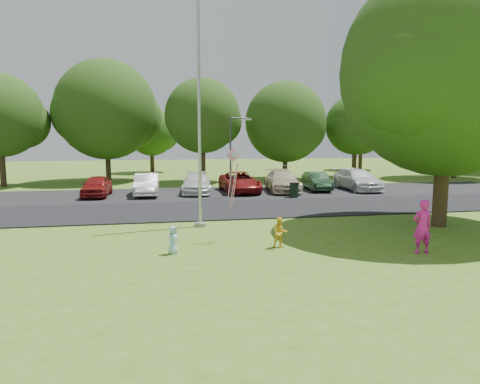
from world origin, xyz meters
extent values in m
plane|color=#456E1D|center=(0.00, 0.00, 0.00)|extent=(120.00, 120.00, 0.00)
cube|color=black|center=(0.00, 9.00, 0.03)|extent=(60.00, 6.00, 0.06)
cube|color=black|center=(0.00, 15.50, 0.03)|extent=(42.00, 7.00, 0.06)
cylinder|color=#B7BABF|center=(-3.50, 5.00, 5.00)|extent=(0.14, 0.14, 10.00)
cylinder|color=gray|center=(-3.50, 5.00, 0.08)|extent=(0.50, 0.50, 0.16)
cylinder|color=#3F3F44|center=(-0.85, 13.00, 2.58)|extent=(0.10, 0.10, 5.15)
cylinder|color=#3F3F44|center=(-0.26, 13.11, 5.03)|extent=(1.20, 0.29, 0.07)
cube|color=silver|center=(0.33, 13.22, 4.97)|extent=(0.41, 0.26, 0.12)
cylinder|color=black|center=(3.16, 12.49, 0.47)|extent=(0.58, 0.58, 0.93)
cylinder|color=black|center=(3.16, 12.49, 0.96)|extent=(0.62, 0.62, 0.05)
cylinder|color=#332316|center=(6.76, 3.13, 1.77)|extent=(0.62, 0.62, 3.53)
sphere|color=#1D3B10|center=(6.76, 3.13, 6.66)|extent=(8.93, 8.93, 8.93)
sphere|color=#1D3B10|center=(8.77, 4.02, 5.99)|extent=(5.81, 5.81, 5.81)
sphere|color=#1D3B10|center=(4.97, 2.01, 6.21)|extent=(5.36, 5.36, 5.36)
sphere|color=#1D3B10|center=(4.46, 2.13, 6.13)|extent=(4.65, 4.65, 4.65)
cylinder|color=#332316|center=(-17.21, 22.69, 1.63)|extent=(0.44, 0.44, 3.27)
sphere|color=#1D3B10|center=(-15.76, 23.33, 5.04)|extent=(4.18, 4.18, 4.18)
cylinder|color=#332316|center=(-9.60, 25.24, 1.60)|extent=(0.44, 0.44, 3.19)
sphere|color=#1D3B10|center=(-9.60, 25.24, 6.17)|extent=(8.50, 8.50, 8.50)
sphere|color=#1D3B10|center=(-7.68, 26.09, 5.53)|extent=(5.53, 5.53, 5.53)
sphere|color=#1D3B10|center=(-11.30, 24.17, 5.74)|extent=(5.10, 5.10, 5.10)
cylinder|color=#332316|center=(-1.58, 22.90, 1.71)|extent=(0.44, 0.44, 3.43)
sphere|color=#1D3B10|center=(-1.58, 22.90, 5.62)|extent=(6.27, 6.27, 6.27)
sphere|color=#1D3B10|center=(-0.17, 23.53, 5.15)|extent=(4.07, 4.07, 4.07)
sphere|color=#1D3B10|center=(-2.84, 22.12, 5.31)|extent=(3.76, 3.76, 3.76)
cylinder|color=#332316|center=(6.03, 24.17, 1.33)|extent=(0.44, 0.44, 2.66)
sphere|color=#1D3B10|center=(6.03, 24.17, 5.20)|extent=(7.27, 7.27, 7.27)
sphere|color=#1D3B10|center=(7.66, 24.89, 4.66)|extent=(4.72, 4.72, 4.72)
sphere|color=#1D3B10|center=(4.57, 23.26, 4.84)|extent=(4.36, 4.36, 4.36)
cylinder|color=#332316|center=(13.12, 24.89, 1.51)|extent=(0.44, 0.44, 3.02)
sphere|color=#1D3B10|center=(13.12, 24.89, 5.00)|extent=(5.67, 5.67, 5.67)
sphere|color=#1D3B10|center=(14.39, 25.46, 4.58)|extent=(3.68, 3.68, 3.68)
sphere|color=#1D3B10|center=(11.98, 24.18, 4.72)|extent=(3.40, 3.40, 3.40)
cylinder|color=#332316|center=(21.92, 22.25, 1.71)|extent=(0.44, 0.44, 3.42)
sphere|color=#1D3B10|center=(21.92, 22.25, 6.49)|extent=(8.77, 8.77, 8.77)
sphere|color=#1D3B10|center=(23.89, 23.13, 5.84)|extent=(5.70, 5.70, 5.70)
sphere|color=#1D3B10|center=(20.17, 21.15, 6.06)|extent=(5.26, 5.26, 5.26)
cylinder|color=#332316|center=(-6.00, 34.00, 1.30)|extent=(0.44, 0.44, 2.60)
sphere|color=#1D3B10|center=(-6.00, 34.00, 4.42)|extent=(5.20, 5.20, 5.20)
sphere|color=#1D3B10|center=(-4.83, 34.52, 4.03)|extent=(3.38, 3.38, 3.38)
sphere|color=#1D3B10|center=(-7.04, 33.35, 4.16)|extent=(3.12, 3.12, 3.12)
cylinder|color=#332316|center=(18.00, 33.50, 1.30)|extent=(0.44, 0.44, 2.60)
sphere|color=#1D3B10|center=(18.00, 33.50, 4.42)|extent=(5.20, 5.20, 5.20)
sphere|color=#1D3B10|center=(19.17, 34.02, 4.03)|extent=(3.38, 3.38, 3.38)
sphere|color=#1D3B10|center=(16.96, 32.85, 4.16)|extent=(3.12, 3.12, 3.12)
imported|color=maroon|center=(-9.21, 15.22, 0.73)|extent=(1.74, 4.01, 1.35)
imported|color=silver|center=(-6.07, 15.25, 0.77)|extent=(1.58, 4.34, 1.42)
imported|color=silver|center=(-2.76, 15.68, 0.74)|extent=(2.35, 4.84, 1.36)
imported|color=maroon|center=(0.23, 15.66, 0.76)|extent=(2.44, 5.10, 1.40)
imported|color=#C6B793|center=(3.24, 15.47, 0.79)|extent=(2.56, 5.23, 1.46)
imported|color=black|center=(5.86, 15.67, 0.71)|extent=(1.74, 4.05, 1.30)
imported|color=silver|center=(8.84, 15.36, 0.80)|extent=(2.14, 5.12, 1.48)
imported|color=#EB1FA5|center=(3.38, -0.69, 0.91)|extent=(0.67, 0.44, 1.82)
imported|color=yellow|center=(-1.09, 0.85, 0.54)|extent=(0.55, 0.44, 1.08)
imported|color=#8ECBDA|center=(-4.81, 0.75, 0.47)|extent=(0.51, 0.55, 0.94)
cube|color=pink|center=(-2.53, 2.27, 3.21)|extent=(0.52, 0.07, 0.52)
cube|color=#8CC6E5|center=(-2.48, 2.24, 3.23)|extent=(0.25, 0.04, 0.25)
cylinder|color=white|center=(0.43, 0.79, 2.64)|extent=(5.92, 2.96, 1.16)
cylinder|color=pink|center=(-2.63, 2.27, 2.26)|extent=(0.17, 0.22, 1.38)
cylinder|color=pink|center=(-2.43, 2.32, 2.15)|extent=(0.20, 0.37, 1.58)
cylinder|color=pink|center=(-2.53, 2.19, 2.04)|extent=(0.22, 0.53, 1.77)
camera|label=1|loc=(-5.18, -13.31, 3.88)|focal=32.00mm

